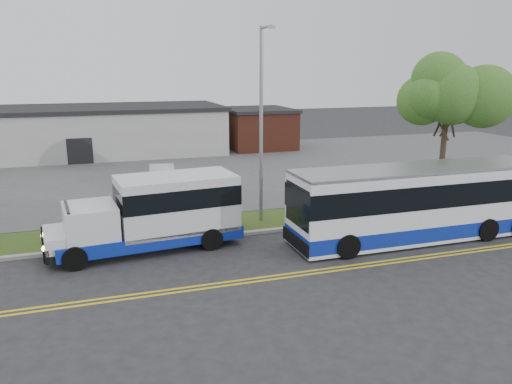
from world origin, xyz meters
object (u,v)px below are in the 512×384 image
object	(u,v)px
streetlight_near	(262,120)
parked_car_a	(162,177)
transit_bus	(418,203)
pedestrian	(74,225)
shuttle_bus	(159,210)
tree_east	(448,95)

from	to	relation	value
streetlight_near	parked_car_a	size ratio (longest dim) A/B	2.09
transit_bus	pedestrian	size ratio (longest dim) A/B	6.63
shuttle_bus	parked_car_a	bearing A→B (deg)	75.94
transit_bus	parked_car_a	xyz separation A→B (m)	(-9.87, 13.30, -0.85)
streetlight_near	shuttle_bus	size ratio (longest dim) A/B	1.13
streetlight_near	shuttle_bus	bearing A→B (deg)	-159.22
transit_bus	parked_car_a	world-z (taller)	transit_bus
transit_bus	streetlight_near	bearing A→B (deg)	143.22
streetlight_near	pedestrian	size ratio (longest dim) A/B	5.19
pedestrian	transit_bus	bearing A→B (deg)	148.94
streetlight_near	parked_car_a	bearing A→B (deg)	113.54
shuttle_bus	streetlight_near	bearing A→B (deg)	15.01
streetlight_near	pedestrian	world-z (taller)	streetlight_near
streetlight_near	shuttle_bus	distance (m)	6.78
shuttle_bus	transit_bus	xyz separation A→B (m)	(11.45, -2.48, 0.02)
streetlight_near	shuttle_bus	xyz separation A→B (m)	(-5.40, -2.05, -3.55)
parked_car_a	transit_bus	bearing A→B (deg)	-47.08
tree_east	parked_car_a	size ratio (longest dim) A/B	1.83
transit_bus	pedestrian	distance (m)	15.48
tree_east	parked_car_a	world-z (taller)	tree_east
tree_east	transit_bus	world-z (taller)	tree_east
streetlight_near	transit_bus	world-z (taller)	streetlight_near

